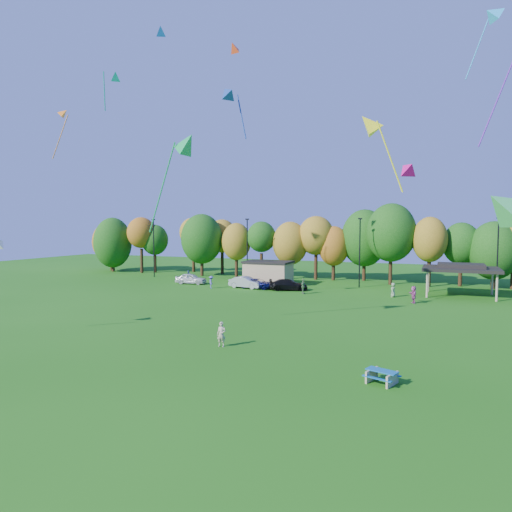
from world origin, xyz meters
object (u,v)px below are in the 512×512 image
at_px(car_a, 191,279).
at_px(car_c, 258,284).
at_px(car_d, 288,285).
at_px(kite_flyer, 221,334).
at_px(car_b, 246,282).
at_px(picnic_table, 382,376).

height_order(car_a, car_c, car_a).
relative_size(car_c, car_d, 0.94).
relative_size(kite_flyer, car_b, 0.37).
height_order(picnic_table, car_c, car_c).
relative_size(picnic_table, car_d, 0.40).
height_order(kite_flyer, car_a, kite_flyer).
distance_m(picnic_table, car_b, 36.34).
bearing_deg(car_c, car_b, 102.27).
relative_size(car_a, car_b, 0.94).
distance_m(picnic_table, car_d, 33.60).
distance_m(picnic_table, car_c, 35.66).
bearing_deg(car_a, car_c, -101.58).
height_order(car_b, car_d, car_b).
bearing_deg(car_d, kite_flyer, 168.95).
xyz_separation_m(picnic_table, car_d, (-15.00, 30.06, 0.30)).
bearing_deg(picnic_table, car_b, 144.02).
xyz_separation_m(car_b, car_d, (5.70, 0.20, -0.05)).
bearing_deg(car_d, car_c, 70.09).
bearing_deg(picnic_table, car_c, 141.77).
bearing_deg(car_a, kite_flyer, -153.63).
xyz_separation_m(kite_flyer, car_d, (-4.07, 26.85, -0.15)).
xyz_separation_m(picnic_table, car_c, (-19.15, 30.08, 0.23)).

